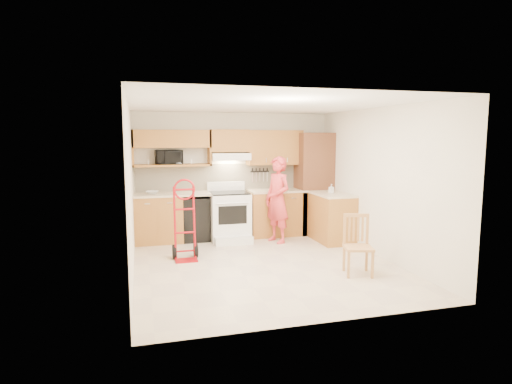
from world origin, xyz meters
name	(u,v)px	position (x,y,z in m)	size (l,w,h in m)	color
floor	(264,265)	(0.00, 0.00, -0.01)	(4.00, 4.50, 0.02)	beige
ceiling	(265,104)	(0.00, 0.00, 2.51)	(4.00, 4.50, 0.02)	white
wall_back	(233,174)	(0.00, 2.26, 1.25)	(4.00, 0.02, 2.50)	#EFE8CE
wall_front	(325,210)	(0.00, -2.26, 1.25)	(4.00, 0.02, 2.50)	#EFE8CE
wall_left	(130,191)	(-2.01, 0.00, 1.25)	(0.02, 4.50, 2.50)	#EFE8CE
wall_right	(379,183)	(2.01, 0.00, 1.25)	(0.02, 4.50, 2.50)	#EFE8CE
backsplash	(234,177)	(0.00, 2.23, 1.20)	(3.92, 0.03, 0.55)	beige
lower_cab_left	(158,219)	(-1.55, 1.95, 0.45)	(0.90, 0.60, 0.90)	#A3642C
dishwasher	(197,218)	(-0.80, 1.95, 0.42)	(0.60, 0.60, 0.85)	black
lower_cab_right	(276,213)	(0.83, 1.95, 0.45)	(1.14, 0.60, 0.90)	#A3642C
countertop_left	(174,194)	(-1.25, 1.95, 0.92)	(1.50, 0.63, 0.04)	beige
countertop_right	(276,191)	(0.83, 1.95, 0.92)	(1.14, 0.63, 0.04)	beige
cab_return_right	(332,218)	(1.70, 1.15, 0.45)	(0.60, 1.00, 0.90)	#A3642C
countertop_return	(332,194)	(1.70, 1.15, 0.92)	(0.63, 1.00, 0.04)	beige
pantry_tall	(314,183)	(1.65, 1.95, 1.05)	(0.70, 0.60, 2.10)	brown
upper_cab_left	(172,139)	(-1.25, 2.08, 1.98)	(1.50, 0.33, 0.34)	#A3642C
upper_shelf_mw	(172,165)	(-1.25, 2.08, 1.47)	(1.50, 0.33, 0.04)	#A3642C
upper_cab_center	(229,141)	(-0.12, 2.08, 1.94)	(0.76, 0.33, 0.44)	#A3642C
upper_cab_right	(275,148)	(0.83, 2.08, 1.80)	(1.14, 0.33, 0.70)	#A3642C
range_hood	(230,156)	(-0.12, 2.02, 1.63)	(0.76, 0.46, 0.14)	white
knife_strip	(260,174)	(0.55, 2.21, 1.24)	(0.40, 0.05, 0.29)	black
microwave	(169,157)	(-1.31, 2.08, 1.63)	(0.49, 0.33, 0.27)	black
range	(230,212)	(-0.20, 1.72, 0.56)	(0.76, 1.00, 1.12)	white
person	(278,200)	(0.66, 1.35, 0.82)	(0.60, 0.39, 1.65)	#D1383B
hand_truck	(185,224)	(-1.18, 0.60, 0.60)	(0.48, 0.44, 1.21)	#A80D14
dining_chair	(358,245)	(1.18, -0.85, 0.44)	(0.39, 0.43, 0.88)	tan
soap_bottle	(331,188)	(1.70, 1.19, 1.03)	(0.08, 0.08, 0.17)	white
bowl	(152,192)	(-1.65, 1.95, 0.97)	(0.24, 0.24, 0.06)	white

